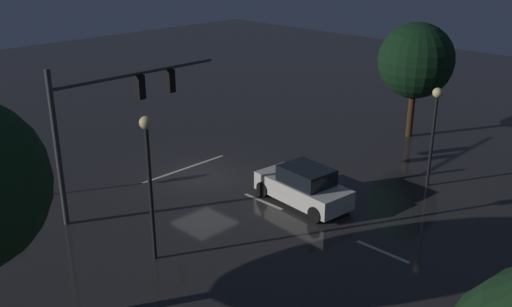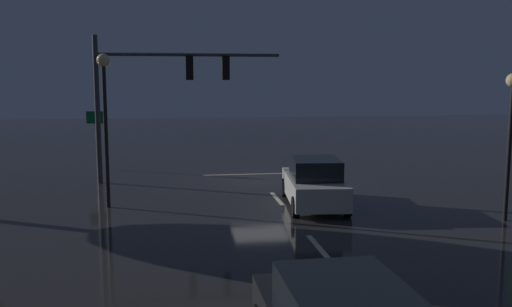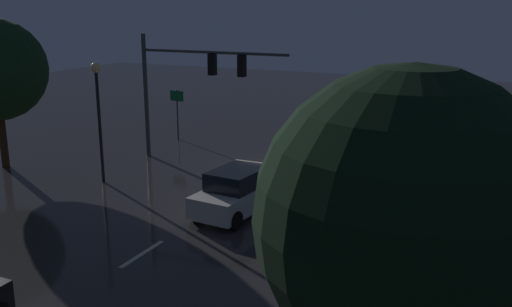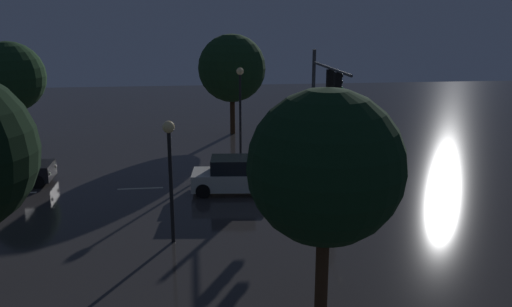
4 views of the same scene
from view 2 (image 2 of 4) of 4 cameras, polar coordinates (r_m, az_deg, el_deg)
ground_plane at (r=24.24m, az=0.47°, el=-2.72°), size 80.00×80.00×0.00m
traffic_signal_assembly at (r=23.74m, az=-10.14°, el=7.32°), size 7.89×0.47×6.25m
lane_dash_far at (r=20.38m, az=2.21°, el=-4.73°), size 0.16×2.20×0.01m
lane_dash_mid at (r=14.72m, az=6.56°, el=-9.70°), size 0.16×2.20×0.01m
stop_bar at (r=25.57m, az=0.00°, el=-2.16°), size 5.00×0.16×0.01m
car_approaching at (r=19.17m, az=6.10°, el=-3.14°), size 2.27×4.50×1.70m
street_lamp_left_kerb at (r=18.48m, az=25.15°, el=3.47°), size 0.44×0.44×4.60m
street_lamp_right_kerb at (r=19.22m, az=-15.56°, el=5.27°), size 0.44×0.44×5.27m
route_sign at (r=27.91m, az=-16.41°, el=2.70°), size 0.90×0.15×2.91m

